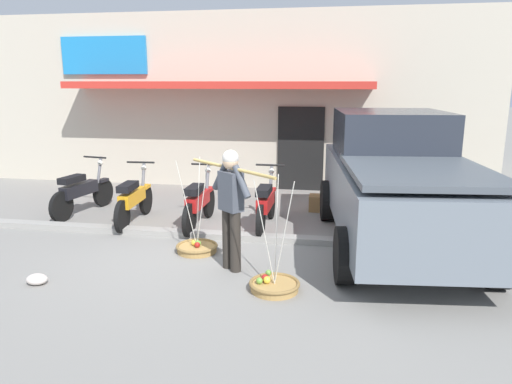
{
  "coord_description": "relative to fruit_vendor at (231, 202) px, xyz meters",
  "views": [
    {
      "loc": [
        1.92,
        -6.71,
        2.59
      ],
      "look_at": [
        0.66,
        0.6,
        0.85
      ],
      "focal_mm": 33.29,
      "sensor_mm": 36.0,
      "label": 1
    }
  ],
  "objects": [
    {
      "name": "sidewalk_curb",
      "position": [
        -0.52,
        1.29,
        -0.93
      ],
      "size": [
        20.0,
        0.24,
        0.1
      ],
      "primitive_type": "cube",
      "color": "gray",
      "rests_on": "ground"
    },
    {
      "name": "fruit_basket_right_side",
      "position": [
        0.68,
        -0.59,
        -0.9
      ],
      "size": [
        0.65,
        0.65,
        1.45
      ],
      "color": "#B2894C",
      "rests_on": "ground"
    },
    {
      "name": "plastic_litter_bag",
      "position": [
        -2.39,
        -0.94,
        -0.91
      ],
      "size": [
        0.28,
        0.22,
        0.14
      ],
      "primitive_type": "ellipsoid",
      "color": "silver",
      "rests_on": "ground"
    },
    {
      "name": "motorcycle_nearest_shop",
      "position": [
        -3.56,
        2.3,
        -0.53
      ],
      "size": [
        0.55,
        1.81,
        1.09
      ],
      "color": "black",
      "rests_on": "ground"
    },
    {
      "name": "ground_plane",
      "position": [
        -0.52,
        0.59,
        -0.98
      ],
      "size": [
        90.0,
        90.0,
        0.0
      ],
      "primitive_type": "plane",
      "color": "gray"
    },
    {
      "name": "motorcycle_end_of_row",
      "position": [
        0.19,
        1.98,
        -0.53
      ],
      "size": [
        0.54,
        1.82,
        1.09
      ],
      "color": "black",
      "rests_on": "ground"
    },
    {
      "name": "fruit_vendor",
      "position": [
        0.0,
        0.0,
        0.0
      ],
      "size": [
        1.4,
        1.21,
        1.7
      ],
      "color": "#2D2823",
      "rests_on": "ground"
    },
    {
      "name": "wooden_crate",
      "position": [
        1.1,
        3.33,
        -0.82
      ],
      "size": [
        0.44,
        0.36,
        0.32
      ],
      "primitive_type": "cube",
      "color": "olive",
      "rests_on": "ground"
    },
    {
      "name": "storefront_building",
      "position": [
        -1.42,
        7.69,
        1.12
      ],
      "size": [
        13.0,
        6.0,
        4.2
      ],
      "color": "beige",
      "rests_on": "ground"
    },
    {
      "name": "fruit_basket_left_side",
      "position": [
        -0.69,
        0.59,
        -0.9
      ],
      "size": [
        0.65,
        0.65,
        1.45
      ],
      "color": "#B2894C",
      "rests_on": "ground"
    },
    {
      "name": "motorcycle_third_in_row",
      "position": [
        -1.02,
        1.86,
        -0.53
      ],
      "size": [
        0.54,
        1.82,
        1.09
      ],
      "color": "black",
      "rests_on": "ground"
    },
    {
      "name": "motorcycle_second_in_row",
      "position": [
        -2.27,
        1.87,
        -0.53
      ],
      "size": [
        0.54,
        1.82,
        1.09
      ],
      "color": "black",
      "rests_on": "ground"
    },
    {
      "name": "parked_truck",
      "position": [
        2.35,
        1.49,
        0.05
      ],
      "size": [
        2.52,
        4.87,
        2.1
      ],
      "color": "slate",
      "rests_on": "ground"
    }
  ]
}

